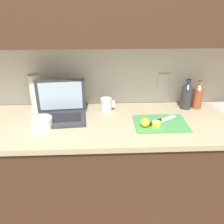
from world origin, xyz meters
TOP-DOWN VIEW (x-y plane):
  - ground_plane at (0.00, 0.00)m, footprint 12.00×12.00m
  - wall_back at (0.00, 0.25)m, footprint 5.20×0.38m
  - counter_unit at (-0.02, 0.00)m, footprint 1.92×0.64m
  - laptop at (-0.20, 0.09)m, footprint 0.36×0.27m
  - cutting_board at (0.48, -0.04)m, footprint 0.35×0.26m
  - knife at (0.46, -0.04)m, footprint 0.23×0.16m
  - lemon_half_cut at (0.44, -0.09)m, footprint 0.06×0.06m
  - lemon_whole_beside at (0.36, -0.09)m, footprint 0.06×0.06m
  - bottle_green_soda at (0.72, 0.20)m, footprint 0.08×0.08m
  - bottle_oil_tall at (0.81, 0.20)m, footprint 0.07×0.07m
  - measuring_cup at (0.12, 0.18)m, footprint 0.10×0.08m
  - bowl_white at (-0.30, -0.06)m, footprint 0.14×0.14m
  - paper_towel_roll at (-0.38, 0.22)m, footprint 0.10×0.10m

SIDE VIEW (x-z plane):
  - ground_plane at x=0.00m, z-range 0.00..0.00m
  - counter_unit at x=-0.02m, z-range 0.01..0.95m
  - cutting_board at x=0.48m, z-range 0.93..0.94m
  - knife at x=0.46m, z-range 0.94..0.96m
  - lemon_half_cut at x=0.44m, z-range 0.94..0.98m
  - bowl_white at x=-0.30m, z-range 0.93..1.00m
  - lemon_whole_beside at x=0.36m, z-range 0.94..1.00m
  - measuring_cup at x=0.12m, z-range 0.94..1.03m
  - laptop at x=-0.20m, z-range 0.87..1.12m
  - bottle_oil_tall at x=0.81m, z-range 0.92..1.14m
  - bottle_green_soda at x=0.72m, z-range 0.92..1.15m
  - paper_towel_roll at x=-0.38m, z-range 0.93..1.21m
  - wall_back at x=0.00m, z-range 0.26..2.86m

